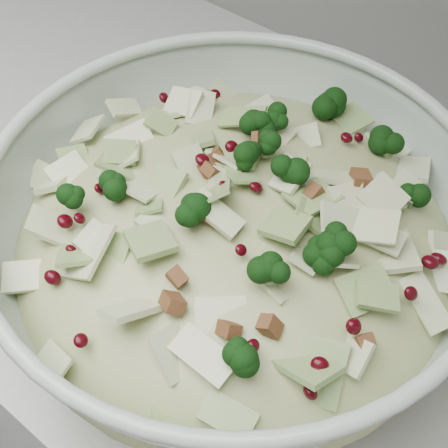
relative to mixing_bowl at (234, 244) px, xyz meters
The scene contains 2 objects.
mixing_bowl is the anchor object (origin of this frame).
salad 0.03m from the mixing_bowl, behind, with size 0.43×0.43×0.16m.
Camera 1 is at (-0.40, 1.35, 1.39)m, focal length 50.00 mm.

